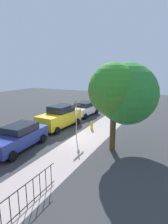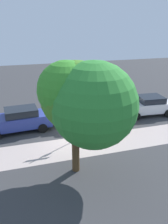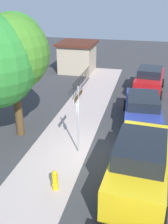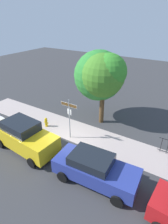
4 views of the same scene
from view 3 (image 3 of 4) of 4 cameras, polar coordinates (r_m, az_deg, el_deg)
The scene contains 10 objects.
ground_plane at distance 11.90m, azimuth 0.80°, elevation -8.61°, with size 60.00×60.00×0.00m, color #38383A.
sidewalk_strip at distance 13.85m, azimuth -2.61°, elevation -3.52°, with size 24.00×2.60×0.00m, color #B4A29C.
street_sign at distance 10.96m, azimuth -1.23°, elevation 0.64°, with size 1.32×0.07×3.05m.
shade_tree at distance 12.24m, azimuth -17.22°, elevation 11.23°, with size 4.45×4.32×5.75m.
car_yellow at distance 9.65m, azimuth 11.77°, elevation -10.65°, with size 4.78×2.27×2.05m.
car_blue at distance 14.35m, azimuth 12.32°, elevation 0.69°, with size 4.66×2.23×1.65m.
car_red at distance 19.06m, azimuth 13.74°, elevation 6.67°, with size 4.19×2.19×1.79m.
iron_fence at distance 19.40m, azimuth -0.44°, elevation 6.60°, with size 4.84×0.04×1.07m.
utility_shed at distance 23.70m, azimuth -1.40°, elevation 11.71°, with size 3.35×3.09×2.52m.
fire_hydrant at distance 9.81m, azimuth -6.18°, elevation -14.21°, with size 0.42×0.22×0.78m.
Camera 3 is at (-9.74, -2.18, 6.48)m, focal length 42.97 mm.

